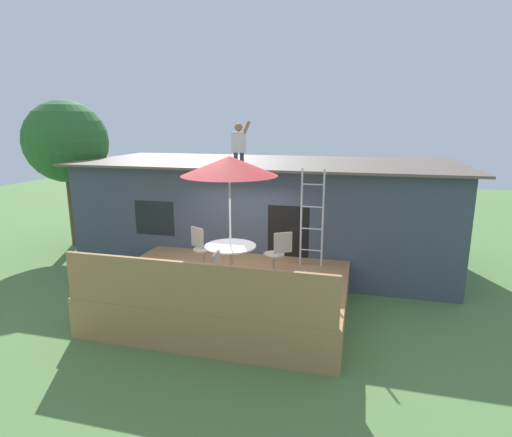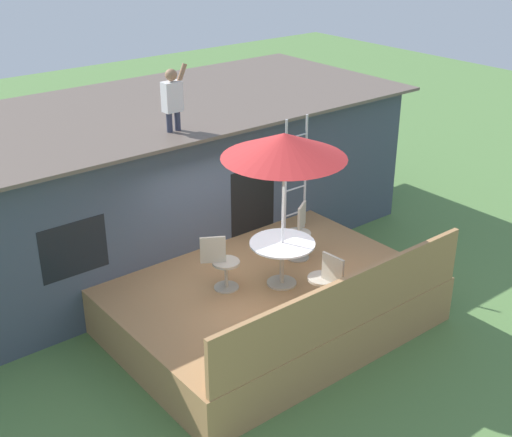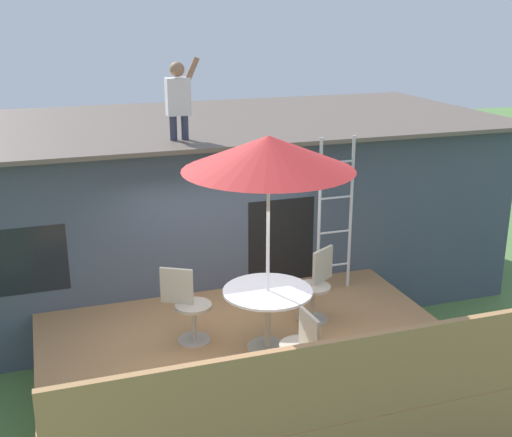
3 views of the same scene
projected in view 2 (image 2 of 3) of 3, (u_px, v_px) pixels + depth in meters
ground_plane at (265, 322)px, 11.44m from camera, size 40.00×40.00×0.00m
house at (150, 179)px, 13.36m from camera, size 10.50×4.50×2.91m
deck at (266, 302)px, 11.27m from camera, size 4.96×3.75×0.80m
deck_railing at (348, 304)px, 9.62m from camera, size 4.86×0.08×0.90m
patio_table at (282, 251)px, 10.77m from camera, size 1.04×1.04×0.74m
patio_umbrella at (284, 146)px, 10.03m from camera, size 1.90×1.90×2.54m
step_ladder at (296, 176)px, 12.34m from camera, size 0.52×0.04×2.20m
person_figure at (173, 95)px, 11.20m from camera, size 0.47×0.20×1.11m
patio_chair_left at (221, 263)px, 10.70m from camera, size 0.58×0.44×0.92m
patio_chair_right at (299, 232)px, 11.69m from camera, size 0.57×0.45×0.92m
patio_chair_near at (326, 280)px, 10.20m from camera, size 0.44×0.62×0.92m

